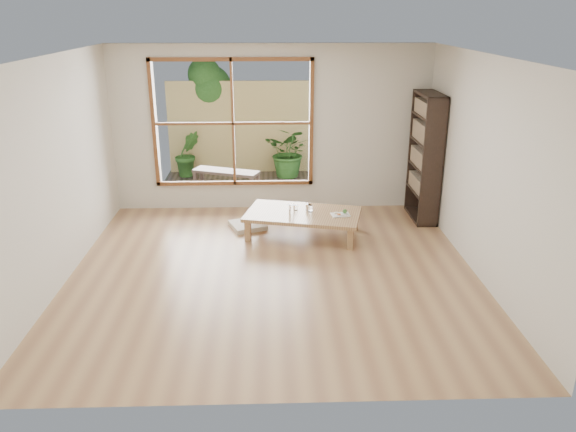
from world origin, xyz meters
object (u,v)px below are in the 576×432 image
(bookshelf, at_px, (425,157))
(garden_bench, at_px, (226,174))
(low_table, at_px, (303,215))
(food_tray, at_px, (341,214))

(bookshelf, distance_m, garden_bench, 3.50)
(garden_bench, bearing_deg, low_table, -38.64)
(low_table, height_order, garden_bench, garden_bench)
(garden_bench, bearing_deg, bookshelf, -3.64)
(low_table, distance_m, bookshelf, 2.11)
(low_table, height_order, food_tray, food_tray)
(bookshelf, height_order, garden_bench, bookshelf)
(bookshelf, bearing_deg, food_tray, -149.13)
(food_tray, bearing_deg, garden_bench, 121.01)
(low_table, distance_m, food_tray, 0.55)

